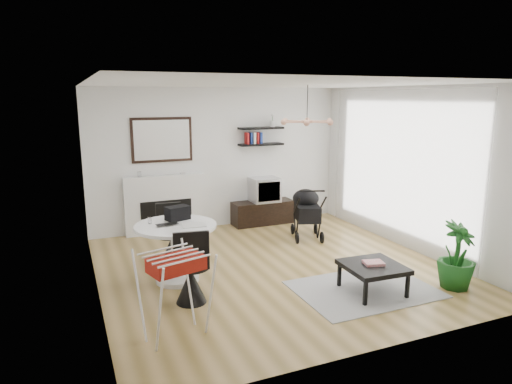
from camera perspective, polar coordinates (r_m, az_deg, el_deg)
name	(u,v)px	position (r m, az deg, el deg)	size (l,w,h in m)	color
floor	(273,267)	(6.99, 2.12, -9.36)	(5.00, 5.00, 0.00)	olive
ceiling	(274,84)	(6.52, 2.30, 13.36)	(5.00, 5.00, 0.00)	white
wall_back	(219,158)	(8.92, -4.64, 4.22)	(5.00, 5.00, 0.00)	white
wall_left	(91,193)	(6.02, -19.89, -0.14)	(5.00, 5.00, 0.00)	white
wall_right	(410,169)	(8.00, 18.67, 2.76)	(5.00, 5.00, 0.00)	white
sheer_curtain	(397,168)	(8.08, 17.21, 2.94)	(0.04, 3.60, 2.60)	white
fireplace	(165,197)	(8.68, -11.31, -0.64)	(1.50, 0.17, 2.16)	white
shelf_lower	(261,144)	(9.06, 0.63, 5.97)	(0.90, 0.25, 0.04)	black
shelf_upper	(261,128)	(9.04, 0.63, 7.99)	(0.90, 0.25, 0.04)	black
pendant_lamp	(307,122)	(7.11, 6.39, 8.74)	(0.90, 0.90, 0.10)	tan
tv_console	(263,212)	(9.22, 0.85, -2.57)	(1.24, 0.43, 0.46)	black
crt_tv	(264,189)	(9.12, 1.07, 0.32)	(0.55, 0.48, 0.48)	silver
dining_table	(176,244)	(6.41, -9.94, -6.41)	(1.12, 1.12, 0.82)	white
laptop	(168,225)	(6.26, -10.94, -4.12)	(0.30, 0.19, 0.02)	black
black_bag	(178,213)	(6.54, -9.78, -2.61)	(0.32, 0.19, 0.19)	black
newspaper	(194,225)	(6.25, -7.79, -4.09)	(0.32, 0.26, 0.01)	white
drinking_glass	(150,220)	(6.44, -13.15, -3.47)	(0.05, 0.05, 0.09)	white
chair_far	(171,244)	(7.21, -10.52, -6.46)	(0.43, 0.44, 0.91)	black
chair_near	(191,279)	(5.79, -8.13, -10.77)	(0.48, 0.50, 0.98)	black
drying_rack	(175,294)	(4.97, -10.09, -12.39)	(0.77, 0.74, 0.95)	white
stroller	(307,215)	(8.34, 6.35, -2.86)	(0.71, 0.89, 0.98)	black
rug	(364,289)	(6.38, 13.35, -11.74)	(1.81, 1.31, 0.01)	#ADADAD
coffee_table	(373,268)	(6.20, 14.42, -9.14)	(0.76, 0.76, 0.37)	black
magazines	(374,263)	(6.20, 14.49, -8.58)	(0.25, 0.20, 0.04)	#D1343E
potted_plant	(457,255)	(6.69, 23.84, -7.27)	(0.51, 0.51, 0.90)	#175117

